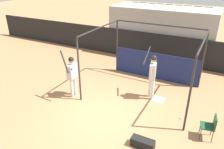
{
  "coord_description": "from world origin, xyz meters",
  "views": [
    {
      "loc": [
        3.23,
        -5.51,
        4.75
      ],
      "look_at": [
        -0.34,
        1.36,
        1.01
      ],
      "focal_mm": 35.0,
      "sensor_mm": 36.0,
      "label": 1
    }
  ],
  "objects_px": {
    "player_batter": "(152,73)",
    "player_waiting": "(72,73)",
    "folding_chair": "(211,125)",
    "equipment_bag": "(143,143)",
    "baseball": "(181,118)"
  },
  "relations": [
    {
      "from": "folding_chair",
      "to": "baseball",
      "type": "height_order",
      "value": "folding_chair"
    },
    {
      "from": "player_batter",
      "to": "player_waiting",
      "type": "xyz_separation_m",
      "value": [
        -2.86,
        -1.34,
        -0.08
      ]
    },
    {
      "from": "player_waiting",
      "to": "baseball",
      "type": "xyz_separation_m",
      "value": [
        4.29,
        0.47,
        -1.01
      ]
    },
    {
      "from": "player_batter",
      "to": "equipment_bag",
      "type": "xyz_separation_m",
      "value": [
        0.68,
        -2.77,
        -0.99
      ]
    },
    {
      "from": "player_batter",
      "to": "player_waiting",
      "type": "bearing_deg",
      "value": 104.62
    },
    {
      "from": "equipment_bag",
      "to": "player_batter",
      "type": "bearing_deg",
      "value": 103.84
    },
    {
      "from": "equipment_bag",
      "to": "player_waiting",
      "type": "bearing_deg",
      "value": 158.01
    },
    {
      "from": "player_batter",
      "to": "equipment_bag",
      "type": "height_order",
      "value": "player_batter"
    },
    {
      "from": "folding_chair",
      "to": "equipment_bag",
      "type": "relative_size",
      "value": 1.2
    },
    {
      "from": "folding_chair",
      "to": "player_waiting",
      "type": "bearing_deg",
      "value": 79.54
    },
    {
      "from": "player_waiting",
      "to": "equipment_bag",
      "type": "distance_m",
      "value": 3.93
    },
    {
      "from": "folding_chair",
      "to": "equipment_bag",
      "type": "xyz_separation_m",
      "value": [
        -1.68,
        -1.29,
        -0.38
      ]
    },
    {
      "from": "player_batter",
      "to": "player_waiting",
      "type": "height_order",
      "value": "player_waiting"
    },
    {
      "from": "player_batter",
      "to": "folding_chair",
      "type": "xyz_separation_m",
      "value": [
        2.36,
        -1.48,
        -0.61
      ]
    },
    {
      "from": "player_batter",
      "to": "folding_chair",
      "type": "distance_m",
      "value": 2.85
    }
  ]
}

